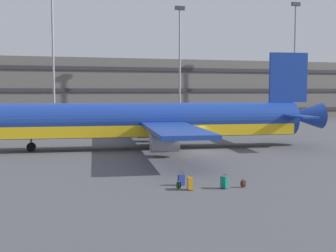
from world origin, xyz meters
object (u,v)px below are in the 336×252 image
suitcase_teal (181,180)px  airliner (154,122)px  backpack_large (243,184)px  backpack_purple (178,185)px  suitcase_black (190,183)px  suitcase_red (224,182)px

suitcase_teal → airliner: bearing=81.3°
backpack_large → airliner: bearing=92.6°
suitcase_teal → backpack_large: (3.58, -1.64, -0.13)m
suitcase_teal → backpack_large: suitcase_teal is taller
airliner → backpack_purple: 19.00m
suitcase_teal → backpack_purple: bearing=-118.4°
backpack_purple → backpack_large: backpack_purple is taller
suitcase_black → airliner: bearing=82.2°
suitcase_black → backpack_purple: (-0.58, 0.49, -0.17)m
suitcase_black → backpack_large: bearing=-4.1°
suitcase_black → suitcase_red: (2.19, -0.24, -0.01)m
airliner → backpack_purple: size_ratio=67.54×
suitcase_black → backpack_purple: bearing=139.8°
airliner → backpack_purple: (-3.18, -18.55, -2.61)m
suitcase_teal → backpack_large: 3.93m
suitcase_black → suitcase_teal: suitcase_teal is taller
suitcase_black → suitcase_teal: size_ratio=0.98×
airliner → suitcase_red: 19.44m
suitcase_red → backpack_large: size_ratio=1.60×
airliner → backpack_large: 19.49m
backpack_purple → backpack_large: bearing=-10.4°
airliner → suitcase_teal: size_ratio=42.13×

